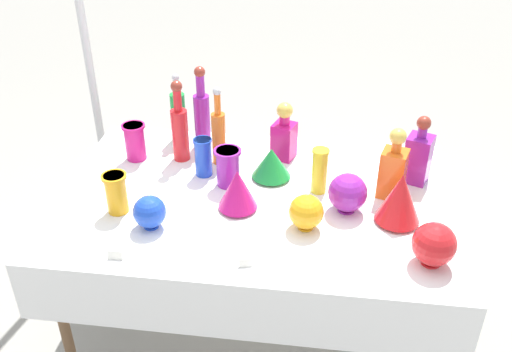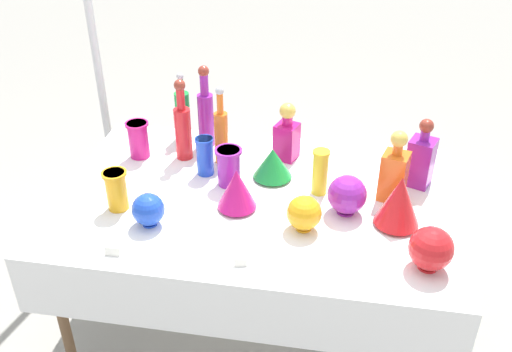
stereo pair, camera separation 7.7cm
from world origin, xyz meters
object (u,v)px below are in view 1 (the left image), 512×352
Objects in this scene: square_decanter_1 at (393,168)px; fluted_vase_0 at (400,198)px; slender_vase_1 at (228,166)px; slender_vase_2 at (320,170)px; square_decanter_2 at (418,155)px; cardboard_box_behind_left at (270,190)px; tall_bottle_3 at (178,115)px; round_bowl_2 at (434,244)px; slender_vase_0 at (116,192)px; tall_bottle_1 at (219,134)px; canopy_pole at (92,82)px; tall_bottle_2 at (202,114)px; fluted_vase_1 at (237,189)px; slender_vase_3 at (135,141)px; tall_bottle_0 at (180,129)px; round_bowl_3 at (306,212)px; slender_vase_4 at (203,156)px; round_bowl_1 at (150,212)px; round_bowl_0 at (348,193)px; fluted_vase_2 at (271,163)px; square_decanter_0 at (284,134)px.

square_decanter_1 reaches higher than fluted_vase_0.
slender_vase_1 is 0.39m from slender_vase_2.
square_decanter_2 is 1.24m from cardboard_box_behind_left.
tall_bottle_3 is 2.08× the size of round_bowl_2.
square_decanter_2 is 1.28m from slender_vase_0.
slender_vase_2 is 0.93× the size of fluted_vase_0.
tall_bottle_1 is 0.21m from slender_vase_1.
canopy_pole is at bearing 146.67° from round_bowl_2.
slender_vase_1 is at bearing 165.41° from fluted_vase_0.
tall_bottle_2 is 0.57m from fluted_vase_1.
square_decanter_2 is at bearing 72.44° from fluted_vase_0.
square_decanter_1 is at bearing -130.91° from square_decanter_2.
tall_bottle_1 is at bearing 158.08° from slender_vase_2.
slender_vase_3 reaches higher than round_bowl_2.
slender_vase_0 is 0.84× the size of slender_vase_2.
tall_bottle_0 reaches higher than round_bowl_3.
square_decanter_2 reaches higher than slender_vase_4.
canopy_pole reaches higher than tall_bottle_1.
square_decanter_1 is 0.45m from round_bowl_2.
round_bowl_1 is at bearing -105.74° from cardboard_box_behind_left.
slender_vase_1 is at bearing 165.48° from round_bowl_0.
tall_bottle_1 reaches higher than tall_bottle_3.
slender_vase_3 is at bearing -177.69° from tall_bottle_1.
fluted_vase_1 is at bearing -113.43° from fluted_vase_2.
fluted_vase_2 is at bearing 1.47° from slender_vase_4.
tall_bottle_2 is at bearing 149.57° from slender_vase_2.
slender_vase_0 is 0.19m from round_bowl_1.
fluted_vase_2 is 1.20m from canopy_pole.
tall_bottle_2 is 2.46× the size of round_bowl_2.
square_decanter_0 is 0.94m from cardboard_box_behind_left.
slender_vase_0 is at bearing -82.28° from slender_vase_3.
cardboard_box_behind_left is at bearing 96.24° from fluted_vase_2.
round_bowl_3 is 1.34m from cardboard_box_behind_left.
slender_vase_1 is 1.25× the size of round_bowl_1.
slender_vase_0 reaches higher than round_bowl_3.
canopy_pole is at bearing 141.51° from tall_bottle_0.
slender_vase_1 is at bearing -96.20° from cardboard_box_behind_left.
slender_vase_2 is (0.80, 0.25, 0.02)m from slender_vase_0.
slender_vase_0 is at bearing -108.89° from tall_bottle_0.
round_bowl_1 is (-0.94, -0.35, -0.06)m from square_decanter_1.
round_bowl_0 is 1.15× the size of round_bowl_3.
fluted_vase_2 is at bearing -101.26° from square_decanter_0.
round_bowl_1 is (-0.96, -0.16, -0.04)m from fluted_vase_0.
square_decanter_2 is (1.07, -0.05, -0.03)m from tall_bottle_0.
slender_vase_2 reaches higher than fluted_vase_1.
tall_bottle_2 is at bearing 144.60° from fluted_vase_2.
slender_vase_2 is at bearing -21.92° from tall_bottle_1.
tall_bottle_3 is 2.51× the size of round_bowl_1.
fluted_vase_2 is 1.19× the size of round_bowl_3.
round_bowl_0 is 1.59m from canopy_pole.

